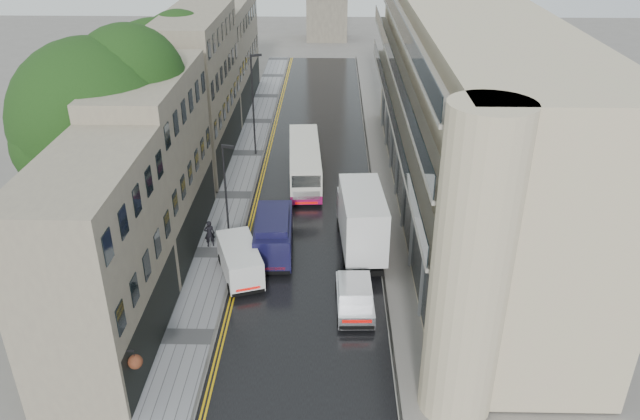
# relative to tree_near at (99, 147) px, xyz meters

# --- Properties ---
(road) EXTENTS (9.00, 85.00, 0.02)m
(road) POSITION_rel_tree_near_xyz_m (12.50, 7.50, -6.94)
(road) COLOR black
(road) RESTS_ON ground
(left_sidewalk) EXTENTS (2.70, 85.00, 0.12)m
(left_sidewalk) POSITION_rel_tree_near_xyz_m (6.65, 7.50, -6.89)
(left_sidewalk) COLOR gray
(left_sidewalk) RESTS_ON ground
(right_sidewalk) EXTENTS (1.80, 85.00, 0.12)m
(right_sidewalk) POSITION_rel_tree_near_xyz_m (17.90, 7.50, -6.89)
(right_sidewalk) COLOR slate
(right_sidewalk) RESTS_ON ground
(old_shop_row) EXTENTS (4.50, 56.00, 12.00)m
(old_shop_row) POSITION_rel_tree_near_xyz_m (3.05, 10.00, -0.95)
(old_shop_row) COLOR gray
(old_shop_row) RESTS_ON ground
(modern_block) EXTENTS (8.00, 40.00, 14.00)m
(modern_block) POSITION_rel_tree_near_xyz_m (22.80, 6.00, 0.05)
(modern_block) COLOR #C2B790
(modern_block) RESTS_ON ground
(tree_near) EXTENTS (10.56, 10.56, 13.89)m
(tree_near) POSITION_rel_tree_near_xyz_m (0.00, 0.00, 0.00)
(tree_near) COLOR black
(tree_near) RESTS_ON ground
(tree_far) EXTENTS (9.24, 9.24, 12.46)m
(tree_far) POSITION_rel_tree_near_xyz_m (0.30, 13.00, -0.72)
(tree_far) COLOR black
(tree_far) RESTS_ON ground
(cream_bus) EXTENTS (2.97, 10.28, 2.77)m
(cream_bus) POSITION_rel_tree_near_xyz_m (10.92, 7.82, -5.54)
(cream_bus) COLOR white
(cream_bus) RESTS_ON road
(white_lorry) EXTENTS (3.05, 8.44, 4.35)m
(white_lorry) POSITION_rel_tree_near_xyz_m (14.78, -2.00, -4.75)
(white_lorry) COLOR white
(white_lorry) RESTS_ON road
(silver_hatchback) EXTENTS (2.05, 4.47, 1.66)m
(silver_hatchback) POSITION_rel_tree_near_xyz_m (14.41, -7.92, -6.10)
(silver_hatchback) COLOR silver
(silver_hatchback) RESTS_ON road
(white_van) EXTENTS (3.37, 5.04, 2.10)m
(white_van) POSITION_rel_tree_near_xyz_m (8.20, -5.13, -5.87)
(white_van) COLOR white
(white_van) RESTS_ON road
(navy_van) EXTENTS (2.49, 5.71, 2.87)m
(navy_van) POSITION_rel_tree_near_xyz_m (9.39, -2.61, -5.49)
(navy_van) COLOR #0F0E33
(navy_van) RESTS_ON road
(pedestrian) EXTENTS (0.77, 0.62, 1.82)m
(pedestrian) POSITION_rel_tree_near_xyz_m (6.15, -0.01, -5.91)
(pedestrian) COLOR black
(pedestrian) RESTS_ON left_sidewalk
(lamp_post_near) EXTENTS (0.83, 0.41, 7.22)m
(lamp_post_near) POSITION_rel_tree_near_xyz_m (7.51, -0.59, -3.22)
(lamp_post_near) COLOR black
(lamp_post_near) RESTS_ON left_sidewalk
(lamp_post_far) EXTENTS (0.98, 0.51, 8.56)m
(lamp_post_far) POSITION_rel_tree_near_xyz_m (7.30, 15.63, -2.55)
(lamp_post_far) COLOR black
(lamp_post_far) RESTS_ON left_sidewalk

